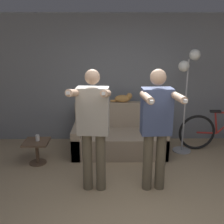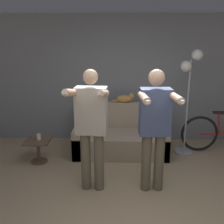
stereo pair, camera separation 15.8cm
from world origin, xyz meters
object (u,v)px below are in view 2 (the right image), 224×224
Objects in this scene: person_left at (91,123)px; person_right at (155,124)px; cat at (126,98)px; floor_lamp at (190,77)px; side_table at (38,146)px; cup at (39,137)px; couch at (121,138)px.

person_right reaches higher than person_left.
floor_lamp is (1.14, -0.32, 0.47)m from cat.
side_table is 0.17m from cup.
couch is 1.58m from person_right.
person_right is 2.20m from side_table.
person_right is 16.67× the size of cup.
cup is (-1.89, 0.86, -0.55)m from person_right.
cat reaches higher than couch.
couch is 16.48× the size of cup.
person_left reaches higher than cat.
person_right is 3.96× the size of cat.
person_left is at bearing -38.59° from side_table.
cup is (0.02, 0.02, 0.17)m from side_table.
cup is at bearing -170.18° from floor_lamp.
person_left is at bearing 176.65° from person_right.
person_right is 0.90× the size of floor_lamp.
person_left is 3.96× the size of cat.
side_table is at bearing -131.34° from cup.
side_table is at bearing -152.44° from cat.
person_right reaches higher than cup.
side_table is (-1.46, -0.49, 0.02)m from couch.
floor_lamp reaches higher than couch.
person_left is at bearing -141.28° from floor_lamp.
floor_lamp reaches higher than cup.
cat is 1.88m from side_table.
person_left is at bearing -107.04° from cat.
person_left is 2.15m from floor_lamp.
cup is at bearing 145.12° from person_left.
couch is at bearing 77.75° from person_left.
cat is 1.28m from floor_lamp.
side_table is (-1.04, 0.83, -0.72)m from person_left.
person_left is 0.86m from person_right.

